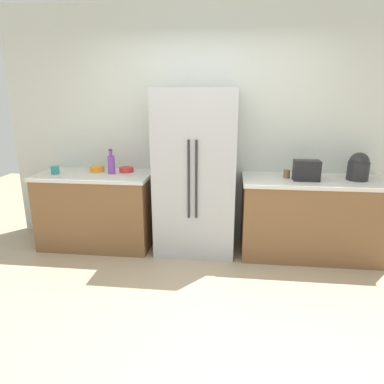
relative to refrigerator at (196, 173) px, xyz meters
name	(u,v)px	position (x,y,z in m)	size (l,w,h in m)	color
ground_plane	(192,315)	(0.10, -1.29, -0.93)	(9.89, 9.89, 0.00)	tan
kitchen_back_panel	(208,128)	(0.10, 0.38, 0.47)	(4.95, 0.10, 2.80)	silver
counter_left	(97,209)	(-1.20, 0.00, -0.48)	(1.34, 0.68, 0.89)	brown
counter_right	(310,217)	(1.30, 0.00, -0.48)	(1.55, 0.68, 0.89)	brown
refrigerator	(196,173)	(0.00, 0.00, 0.00)	(0.90, 0.65, 1.85)	#B2B5BA
toaster	(307,170)	(1.20, -0.07, 0.08)	(0.27, 0.15, 0.22)	black
rice_cooker	(358,167)	(1.76, 0.02, 0.11)	(0.22, 0.22, 0.30)	#262628
bottle_a	(111,164)	(-0.99, 0.02, 0.08)	(0.08, 0.08, 0.29)	purple
cup_a	(287,174)	(1.01, 0.03, 0.01)	(0.07, 0.07, 0.09)	brown
cup_b	(55,170)	(-1.64, -0.07, 0.01)	(0.09, 0.09, 0.09)	teal
bowl_a	(97,169)	(-1.21, 0.12, 0.00)	(0.17, 0.17, 0.07)	orange
bowl_b	(126,170)	(-0.85, 0.13, -0.01)	(0.17, 0.17, 0.05)	red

